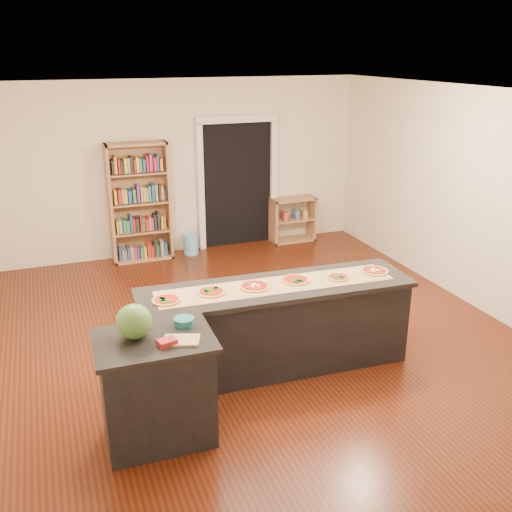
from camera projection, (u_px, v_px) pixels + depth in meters
name	position (u px, v px, depth m)	size (l,w,h in m)	color
room	(263.00, 227.00, 6.18)	(6.00, 7.00, 2.80)	#EEE2C8
doorway	(237.00, 176.00, 9.59)	(1.40, 0.09, 2.21)	black
kitchen_island	(276.00, 326.00, 6.00)	(2.85, 0.77, 0.94)	black
side_counter	(157.00, 389.00, 4.87)	(0.99, 0.72, 0.98)	black
bookshelf	(140.00, 203.00, 8.96)	(0.94, 0.34, 1.89)	tan
low_shelf	(293.00, 220.00, 10.03)	(0.78, 0.34, 0.78)	tan
waste_bin	(191.00, 244.00, 9.46)	(0.24, 0.24, 0.35)	#67B3E7
kraft_paper	(276.00, 285.00, 5.84)	(2.48, 0.45, 0.00)	#A68255
watermelon	(134.00, 322.00, 4.66)	(0.30, 0.30, 0.30)	#144214
cutting_board	(182.00, 340.00, 4.65)	(0.29, 0.19, 0.02)	tan
package_red	(167.00, 342.00, 4.58)	(0.15, 0.11, 0.05)	maroon
package_teal	(184.00, 322.00, 4.92)	(0.18, 0.18, 0.07)	#195966
pizza_a	(166.00, 300.00, 5.47)	(0.29, 0.29, 0.02)	#B08D43
pizza_b	(211.00, 292.00, 5.65)	(0.31, 0.31, 0.02)	#B08D43
pizza_c	(255.00, 286.00, 5.79)	(0.31, 0.31, 0.02)	#B08D43
pizza_d	(295.00, 280.00, 5.94)	(0.29, 0.29, 0.02)	#B08D43
pizza_e	(338.00, 277.00, 6.02)	(0.26, 0.26, 0.02)	#B08D43
pizza_f	(374.00, 271.00, 6.19)	(0.32, 0.32, 0.02)	#B08D43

